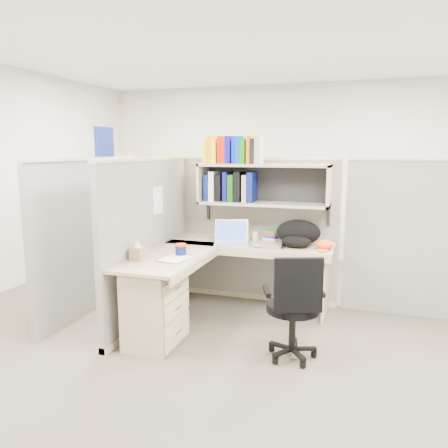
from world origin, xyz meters
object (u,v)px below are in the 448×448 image
(backpack, at_px, (298,233))
(snack_canister, at_px, (181,249))
(desk, at_px, (184,289))
(laptop, at_px, (231,232))
(task_chair, at_px, (293,323))

(backpack, xyz_separation_m, snack_canister, (-0.98, -0.72, -0.08))
(desk, bearing_deg, laptop, 71.26)
(desk, distance_m, backpack, 1.30)
(task_chair, bearing_deg, backpack, 97.62)
(snack_canister, bearing_deg, desk, -56.33)
(laptop, bearing_deg, desk, -124.96)
(backpack, distance_m, snack_canister, 1.22)
(laptop, bearing_deg, task_chair, -64.63)
(laptop, distance_m, backpack, 0.68)
(backpack, bearing_deg, laptop, -160.62)
(backpack, bearing_deg, task_chair, -73.66)
(snack_canister, distance_m, task_chair, 1.25)
(desk, bearing_deg, backpack, 42.52)
(task_chair, bearing_deg, desk, 169.07)
(snack_canister, bearing_deg, laptop, 62.39)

